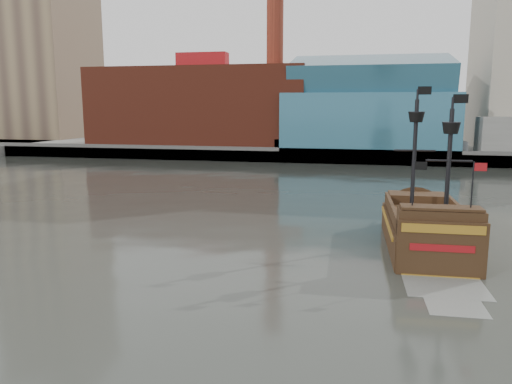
# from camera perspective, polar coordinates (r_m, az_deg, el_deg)

# --- Properties ---
(ground) EXTENTS (400.00, 400.00, 0.00)m
(ground) POSITION_cam_1_polar(r_m,az_deg,el_deg) (27.29, -9.45, -11.44)
(ground) COLOR #2D302A
(ground) RESTS_ON ground
(promenade_far) EXTENTS (220.00, 60.00, 2.00)m
(promenade_far) POSITION_cam_1_polar(r_m,az_deg,el_deg) (116.29, 7.60, 5.40)
(promenade_far) COLOR slate
(promenade_far) RESTS_ON ground
(seawall) EXTENTS (220.00, 1.00, 2.60)m
(seawall) POSITION_cam_1_polar(r_m,az_deg,el_deg) (87.01, 5.95, 4.16)
(seawall) COLOR #4C4C49
(seawall) RESTS_ON ground
(skyline) EXTENTS (149.00, 45.00, 62.00)m
(skyline) POSITION_cam_1_polar(r_m,az_deg,el_deg) (109.20, 10.39, 17.44)
(skyline) COLOR #7C674A
(skyline) RESTS_ON promenade_far
(pirate_ship) EXTENTS (5.52, 16.17, 12.00)m
(pirate_ship) POSITION_cam_1_polar(r_m,az_deg,el_deg) (36.85, 18.82, -4.44)
(pirate_ship) COLOR black
(pirate_ship) RESTS_ON ground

